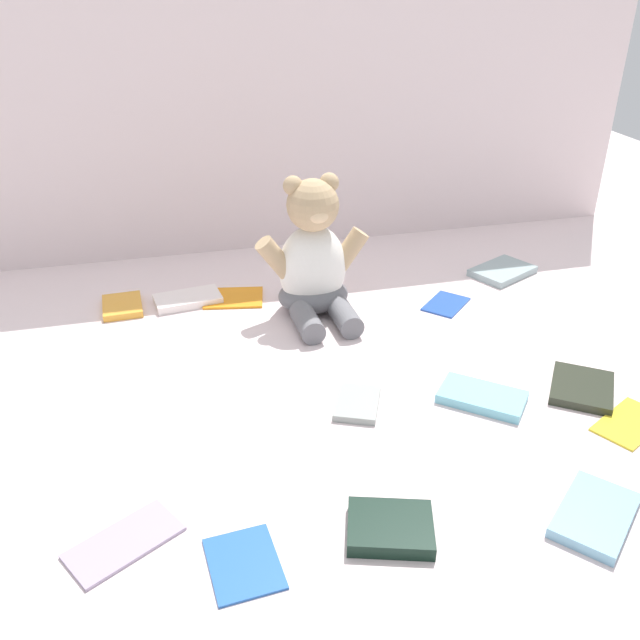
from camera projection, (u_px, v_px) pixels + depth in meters
The scene contains 16 objects.
ground_plane at pixel (297, 344), 1.24m from camera, with size 3.20×3.20×0.00m, color silver.
backdrop_drape at pixel (247, 99), 1.49m from camera, with size 1.87×0.03×0.69m, color silver.
teddy_bear at pixel (314, 263), 1.31m from camera, with size 0.23×0.20×0.27m.
book_case_0 at pixel (124, 541), 0.81m from camera, with size 0.07×0.13×0.01m, color #9E8DA9.
book_case_1 at pixel (582, 388), 1.10m from camera, with size 0.09×0.12×0.01m, color #272C1F.
book_case_2 at pixel (446, 303), 1.37m from camera, with size 0.07×0.10×0.01m, color #214AA9.
book_case_3 at pixel (390, 528), 0.83m from camera, with size 0.08×0.10×0.02m, color black.
book_case_4 at pixel (122, 306), 1.35m from camera, with size 0.08×0.10×0.01m, color gold.
book_case_5 at pixel (595, 515), 0.85m from camera, with size 0.08×0.13×0.01m, color #78AFCC.
book_case_6 at pixel (244, 562), 0.79m from camera, with size 0.08×0.10×0.01m, color #2257A7.
book_case_7 at pixel (630, 422), 1.02m from camera, with size 0.07×0.12×0.01m, color yellow.
book_case_8 at pixel (188, 299), 1.38m from camera, with size 0.07×0.13×0.02m, color white.
book_case_9 at pixel (233, 297), 1.39m from camera, with size 0.09×0.12×0.01m, color orange.
book_case_10 at pixel (357, 403), 1.06m from camera, with size 0.07×0.09×0.01m, color gray.
book_case_11 at pixel (502, 271), 1.50m from camera, with size 0.09×0.14×0.02m, color #899FA2.
book_case_12 at pixel (482, 397), 1.07m from camera, with size 0.08×0.13×0.02m, color #71BDD0.
Camera 1 is at (-0.22, -1.04, 0.63)m, focal length 37.85 mm.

